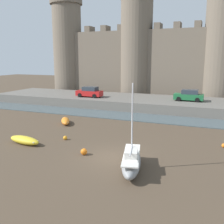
{
  "coord_description": "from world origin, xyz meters",
  "views": [
    {
      "loc": [
        7.08,
        -17.61,
        7.47
      ],
      "look_at": [
        -1.87,
        4.66,
        2.5
      ],
      "focal_mm": 42.0,
      "sensor_mm": 36.0,
      "label": 1
    }
  ],
  "objects_px": {
    "mooring_buoy_off_centre": "(224,146)",
    "car_quay_centre_east": "(90,92)",
    "rowboat_near_channel_right": "(25,140)",
    "mooring_buoy_mid_mud": "(84,152)",
    "sailboat_foreground_centre": "(131,161)",
    "rowboat_near_channel_left": "(65,121)",
    "car_quay_west": "(189,96)",
    "mooring_buoy_near_shore": "(65,138)"
  },
  "relations": [
    {
      "from": "mooring_buoy_off_centre",
      "to": "car_quay_west",
      "type": "xyz_separation_m",
      "value": [
        -4.54,
        15.44,
        2.0
      ]
    },
    {
      "from": "mooring_buoy_off_centre",
      "to": "mooring_buoy_mid_mud",
      "type": "xyz_separation_m",
      "value": [
        -10.23,
        -5.93,
        0.07
      ]
    },
    {
      "from": "mooring_buoy_near_shore",
      "to": "rowboat_near_channel_right",
      "type": "bearing_deg",
      "value": -138.62
    },
    {
      "from": "sailboat_foreground_centre",
      "to": "mooring_buoy_off_centre",
      "type": "relative_size",
      "value": 16.0
    },
    {
      "from": "rowboat_near_channel_left",
      "to": "car_quay_west",
      "type": "height_order",
      "value": "car_quay_west"
    },
    {
      "from": "mooring_buoy_off_centre",
      "to": "mooring_buoy_mid_mud",
      "type": "relative_size",
      "value": 0.71
    },
    {
      "from": "sailboat_foreground_centre",
      "to": "mooring_buoy_off_centre",
      "type": "distance_m",
      "value": 9.43
    },
    {
      "from": "sailboat_foreground_centre",
      "to": "rowboat_near_channel_right",
      "type": "relative_size",
      "value": 1.7
    },
    {
      "from": "mooring_buoy_off_centre",
      "to": "mooring_buoy_near_shore",
      "type": "distance_m",
      "value": 14.02
    },
    {
      "from": "mooring_buoy_off_centre",
      "to": "mooring_buoy_mid_mud",
      "type": "distance_m",
      "value": 11.82
    },
    {
      "from": "mooring_buoy_near_shore",
      "to": "car_quay_west",
      "type": "bearing_deg",
      "value": 63.86
    },
    {
      "from": "rowboat_near_channel_left",
      "to": "mooring_buoy_near_shore",
      "type": "distance_m",
      "value": 6.09
    },
    {
      "from": "rowboat_near_channel_right",
      "to": "mooring_buoy_near_shore",
      "type": "height_order",
      "value": "rowboat_near_channel_right"
    },
    {
      "from": "rowboat_near_channel_left",
      "to": "car_quay_west",
      "type": "distance_m",
      "value": 18.28
    },
    {
      "from": "rowboat_near_channel_left",
      "to": "car_quay_centre_east",
      "type": "bearing_deg",
      "value": 102.96
    },
    {
      "from": "mooring_buoy_off_centre",
      "to": "car_quay_centre_east",
      "type": "bearing_deg",
      "value": 145.08
    },
    {
      "from": "rowboat_near_channel_right",
      "to": "mooring_buoy_near_shore",
      "type": "bearing_deg",
      "value": 41.38
    },
    {
      "from": "mooring_buoy_mid_mud",
      "to": "car_quay_west",
      "type": "xyz_separation_m",
      "value": [
        5.68,
        21.37,
        1.93
      ]
    },
    {
      "from": "mooring_buoy_mid_mud",
      "to": "car_quay_centre_east",
      "type": "distance_m",
      "value": 21.73
    },
    {
      "from": "rowboat_near_channel_right",
      "to": "car_quay_centre_east",
      "type": "xyz_separation_m",
      "value": [
        -3.16,
        19.13,
        1.83
      ]
    },
    {
      "from": "rowboat_near_channel_right",
      "to": "car_quay_west",
      "type": "xyz_separation_m",
      "value": [
        11.81,
        20.95,
        1.83
      ]
    },
    {
      "from": "rowboat_near_channel_right",
      "to": "car_quay_west",
      "type": "bearing_deg",
      "value": 60.59
    },
    {
      "from": "car_quay_west",
      "to": "mooring_buoy_near_shore",
      "type": "bearing_deg",
      "value": -116.14
    },
    {
      "from": "rowboat_near_channel_right",
      "to": "mooring_buoy_mid_mud",
      "type": "bearing_deg",
      "value": -3.91
    },
    {
      "from": "rowboat_near_channel_left",
      "to": "mooring_buoy_mid_mud",
      "type": "xyz_separation_m",
      "value": [
        6.63,
        -7.98,
        -0.1
      ]
    },
    {
      "from": "rowboat_near_channel_right",
      "to": "mooring_buoy_mid_mud",
      "type": "distance_m",
      "value": 6.14
    },
    {
      "from": "rowboat_near_channel_right",
      "to": "car_quay_west",
      "type": "distance_m",
      "value": 24.12
    },
    {
      "from": "sailboat_foreground_centre",
      "to": "rowboat_near_channel_right",
      "type": "distance_m",
      "value": 10.65
    },
    {
      "from": "rowboat_near_channel_left",
      "to": "rowboat_near_channel_right",
      "type": "distance_m",
      "value": 7.57
    },
    {
      "from": "sailboat_foreground_centre",
      "to": "rowboat_near_channel_left",
      "type": "height_order",
      "value": "sailboat_foreground_centre"
    },
    {
      "from": "rowboat_near_channel_left",
      "to": "rowboat_near_channel_right",
      "type": "bearing_deg",
      "value": -86.22
    },
    {
      "from": "car_quay_centre_east",
      "to": "sailboat_foreground_centre",
      "type": "bearing_deg",
      "value": -56.98
    },
    {
      "from": "sailboat_foreground_centre",
      "to": "mooring_buoy_mid_mud",
      "type": "height_order",
      "value": "sailboat_foreground_centre"
    },
    {
      "from": "mooring_buoy_near_shore",
      "to": "car_quay_west",
      "type": "xyz_separation_m",
      "value": [
        9.12,
        18.58,
        2.0
      ]
    },
    {
      "from": "sailboat_foreground_centre",
      "to": "car_quay_west",
      "type": "xyz_separation_m",
      "value": [
        1.33,
        22.81,
        1.51
      ]
    },
    {
      "from": "mooring_buoy_mid_mud",
      "to": "mooring_buoy_near_shore",
      "type": "bearing_deg",
      "value": 140.91
    },
    {
      "from": "rowboat_near_channel_right",
      "to": "sailboat_foreground_centre",
      "type": "bearing_deg",
      "value": -10.05
    },
    {
      "from": "sailboat_foreground_centre",
      "to": "rowboat_near_channel_right",
      "type": "bearing_deg",
      "value": 169.95
    },
    {
      "from": "mooring_buoy_off_centre",
      "to": "rowboat_near_channel_right",
      "type": "bearing_deg",
      "value": -161.39
    },
    {
      "from": "rowboat_near_channel_left",
      "to": "car_quay_centre_east",
      "type": "height_order",
      "value": "car_quay_centre_east"
    },
    {
      "from": "mooring_buoy_near_shore",
      "to": "rowboat_near_channel_left",
      "type": "bearing_deg",
      "value": 121.61
    },
    {
      "from": "car_quay_centre_east",
      "to": "mooring_buoy_near_shore",
      "type": "bearing_deg",
      "value": -70.75
    }
  ]
}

